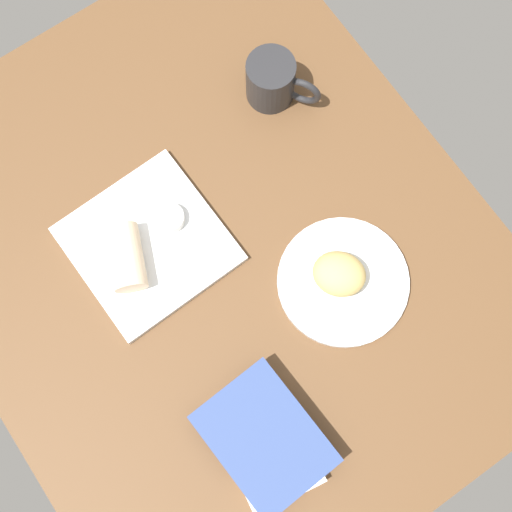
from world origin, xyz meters
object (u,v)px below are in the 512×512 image
object	(u,v)px
square_plate	(148,244)
sauce_cup	(169,218)
breakfast_wrap	(126,257)
coffee_mug	(273,80)
round_plate	(343,282)
book_stack	(265,440)
scone_pastry	(339,274)

from	to	relation	value
square_plate	sauce_cup	size ratio (longest dim) A/B	4.74
breakfast_wrap	coffee_mug	distance (cm)	40.90
round_plate	book_stack	distance (cm)	29.90
breakfast_wrap	coffee_mug	size ratio (longest dim) A/B	0.87
square_plate	round_plate	bearing A→B (deg)	-135.83
breakfast_wrap	book_stack	distance (cm)	37.92
sauce_cup	book_stack	xyz separation A→B (cm)	(-40.08, 7.74, 0.14)
sauce_cup	breakfast_wrap	distance (cm)	10.25
breakfast_wrap	book_stack	size ratio (longest dim) A/B	0.51
square_plate	sauce_cup	xyz separation A→B (cm)	(1.25, -5.48, 1.97)
round_plate	coffee_mug	bearing A→B (deg)	-16.14
square_plate	book_stack	distance (cm)	38.95
breakfast_wrap	coffee_mug	world-z (taller)	coffee_mug
breakfast_wrap	book_stack	bearing A→B (deg)	-64.12
round_plate	sauce_cup	world-z (taller)	sauce_cup
scone_pastry	coffee_mug	distance (cm)	36.98
sauce_cup	breakfast_wrap	xyz separation A→B (cm)	(-2.25, 9.86, 1.69)
scone_pastry	breakfast_wrap	bearing A→B (deg)	50.83
sauce_cup	coffee_mug	world-z (taller)	coffee_mug
square_plate	coffee_mug	distance (cm)	36.67
square_plate	breakfast_wrap	xyz separation A→B (cm)	(-1.00, 4.38, 3.66)
round_plate	square_plate	size ratio (longest dim) A/B	0.91
square_plate	breakfast_wrap	bearing A→B (deg)	102.86
round_plate	square_plate	world-z (taller)	square_plate
scone_pastry	coffee_mug	world-z (taller)	coffee_mug
sauce_cup	coffee_mug	bearing A→B (deg)	-70.42
scone_pastry	book_stack	size ratio (longest dim) A/B	0.42
sauce_cup	coffee_mug	xyz separation A→B (cm)	(10.33, -29.06, 2.27)
book_stack	square_plate	bearing A→B (deg)	-3.33
scone_pastry	book_stack	bearing A→B (deg)	120.44
scone_pastry	book_stack	world-z (taller)	scone_pastry
breakfast_wrap	sauce_cup	bearing A→B (deg)	35.53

